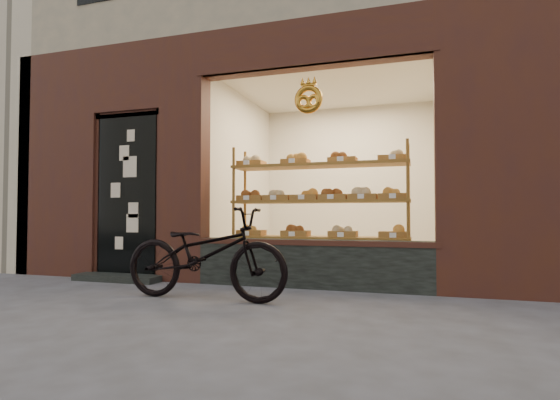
% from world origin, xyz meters
% --- Properties ---
extents(ground, '(90.00, 90.00, 0.00)m').
position_xyz_m(ground, '(0.00, 0.00, 0.00)').
color(ground, '#444445').
extents(display_shelf, '(2.20, 0.45, 1.70)m').
position_xyz_m(display_shelf, '(0.45, 2.55, 0.87)').
color(display_shelf, olive).
rests_on(display_shelf, ground).
extents(bicycle, '(1.73, 0.62, 0.91)m').
position_xyz_m(bicycle, '(-0.38, 1.12, 0.45)').
color(bicycle, black).
rests_on(bicycle, ground).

